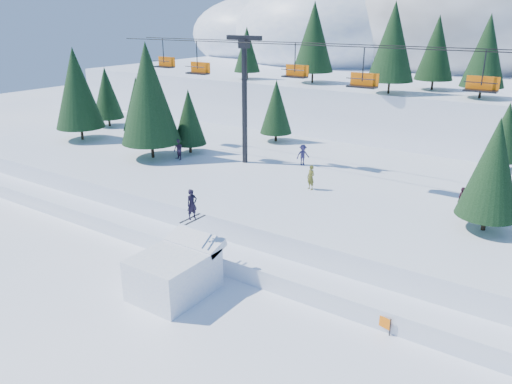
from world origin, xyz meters
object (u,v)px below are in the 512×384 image
Objects in this scene: jump_kicker at (175,271)px; chairlift at (361,90)px; banner_far at (460,336)px; banner_near at (366,313)px.

chairlift is (3.30, 15.91, 8.05)m from jump_kicker.
banner_far is (10.60, -12.13, -8.78)m from chairlift.
chairlift is at bearing 78.27° from jump_kicker.
banner_far is (13.90, 3.78, -0.73)m from jump_kicker.
banner_near and banner_far have the same top height.
banner_far is at bearing 9.41° from banner_near.
banner_far is (4.25, 0.70, 0.00)m from banner_near.
chairlift is 16.16× the size of banner_far.
jump_kicker is 2.00× the size of banner_near.
banner_near is at bearing -63.68° from chairlift.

